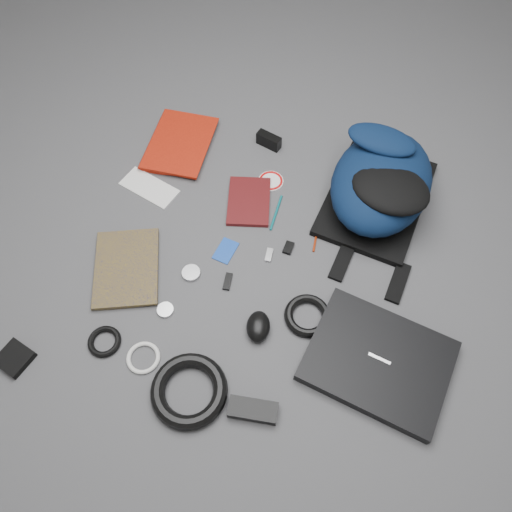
% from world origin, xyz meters
% --- Properties ---
extents(ground, '(4.00, 4.00, 0.00)m').
position_xyz_m(ground, '(0.00, 0.00, 0.00)').
color(ground, '#4F4F51').
rests_on(ground, ground).
extents(backpack, '(0.43, 0.54, 0.20)m').
position_xyz_m(backpack, '(0.35, 0.29, 0.10)').
color(backpack, black).
rests_on(backpack, ground).
extents(laptop, '(0.44, 0.39, 0.04)m').
position_xyz_m(laptop, '(0.39, -0.27, 0.02)').
color(laptop, black).
rests_on(laptop, ground).
extents(textbook_red, '(0.23, 0.30, 0.03)m').
position_xyz_m(textbook_red, '(-0.46, 0.41, 0.02)').
color(textbook_red, '#941608').
rests_on(textbook_red, ground).
extents(comic_book, '(0.26, 0.31, 0.02)m').
position_xyz_m(comic_book, '(-0.48, -0.13, 0.01)').
color(comic_book, '#9C810B').
rests_on(comic_book, ground).
extents(envelope, '(0.22, 0.16, 0.00)m').
position_xyz_m(envelope, '(-0.41, 0.21, 0.00)').
color(envelope, white).
rests_on(envelope, ground).
extents(dvd_case, '(0.16, 0.21, 0.02)m').
position_xyz_m(dvd_case, '(-0.06, 0.21, 0.01)').
color(dvd_case, '#3E0B0C').
rests_on(dvd_case, ground).
extents(compact_camera, '(0.09, 0.06, 0.05)m').
position_xyz_m(compact_camera, '(-0.04, 0.47, 0.02)').
color(compact_camera, black).
rests_on(compact_camera, ground).
extents(sticker_disc, '(0.11, 0.11, 0.00)m').
position_xyz_m(sticker_disc, '(-0.01, 0.31, 0.00)').
color(sticker_disc, white).
rests_on(sticker_disc, ground).
extents(pen_teal, '(0.02, 0.14, 0.01)m').
position_xyz_m(pen_teal, '(0.03, 0.18, 0.00)').
color(pen_teal, '#0B6167').
rests_on(pen_teal, ground).
extents(pen_red, '(0.01, 0.12, 0.01)m').
position_xyz_m(pen_red, '(0.17, 0.12, 0.00)').
color(pen_red, maroon).
rests_on(pen_red, ground).
extents(id_badge, '(0.08, 0.10, 0.00)m').
position_xyz_m(id_badge, '(-0.10, 0.01, 0.00)').
color(id_badge, '#1745AC').
rests_on(id_badge, ground).
extents(usb_black, '(0.02, 0.06, 0.01)m').
position_xyz_m(usb_black, '(-0.07, -0.09, 0.01)').
color(usb_black, black).
rests_on(usb_black, ground).
extents(usb_silver, '(0.02, 0.05, 0.01)m').
position_xyz_m(usb_silver, '(0.04, 0.02, 0.00)').
color(usb_silver, '#B5B4B7').
rests_on(usb_silver, ground).
extents(key_fob, '(0.03, 0.05, 0.01)m').
position_xyz_m(key_fob, '(0.09, 0.06, 0.01)').
color(key_fob, black).
rests_on(key_fob, ground).
extents(mouse, '(0.08, 0.10, 0.05)m').
position_xyz_m(mouse, '(0.05, -0.23, 0.02)').
color(mouse, black).
rests_on(mouse, ground).
extents(headphone_left, '(0.07, 0.07, 0.01)m').
position_xyz_m(headphone_left, '(-0.19, -0.09, 0.01)').
color(headphone_left, '#A4A3A5').
rests_on(headphone_left, ground).
extents(headphone_right, '(0.06, 0.06, 0.01)m').
position_xyz_m(headphone_right, '(-0.23, -0.22, 0.01)').
color(headphone_right, silver).
rests_on(headphone_right, ground).
extents(cable_coil, '(0.17, 0.17, 0.03)m').
position_xyz_m(cable_coil, '(0.18, -0.17, 0.01)').
color(cable_coil, black).
rests_on(cable_coil, ground).
extents(power_brick, '(0.13, 0.06, 0.03)m').
position_xyz_m(power_brick, '(0.08, -0.46, 0.02)').
color(power_brick, black).
rests_on(power_brick, ground).
extents(power_cord_coil, '(0.25, 0.25, 0.04)m').
position_xyz_m(power_cord_coil, '(-0.10, -0.44, 0.02)').
color(power_cord_coil, black).
rests_on(power_cord_coil, ground).
extents(pouch, '(0.11, 0.11, 0.02)m').
position_xyz_m(pouch, '(-0.60, -0.44, 0.01)').
color(pouch, black).
rests_on(pouch, ground).
extents(earbud_coil, '(0.12, 0.12, 0.02)m').
position_xyz_m(earbud_coil, '(-0.37, -0.35, 0.01)').
color(earbud_coil, black).
rests_on(earbud_coil, ground).
extents(white_cable_coil, '(0.11, 0.11, 0.01)m').
position_xyz_m(white_cable_coil, '(-0.25, -0.37, 0.01)').
color(white_cable_coil, silver).
rests_on(white_cable_coil, ground).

